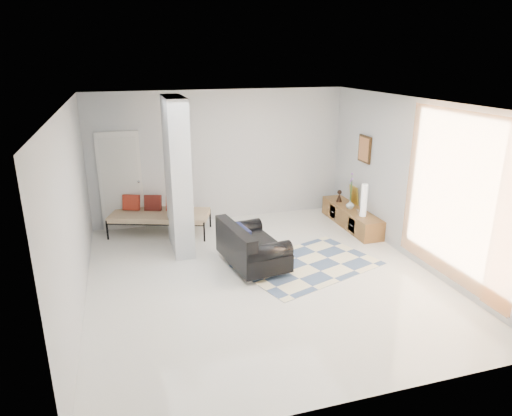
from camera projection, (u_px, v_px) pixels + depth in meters
name	position (u px, v px, depth m)	size (l,w,h in m)	color
floor	(262.00, 277.00, 7.51)	(6.00, 6.00, 0.00)	white
ceiling	(263.00, 103.00, 6.62)	(6.00, 6.00, 0.00)	white
wall_back	(220.00, 156.00, 9.79)	(6.00, 6.00, 0.00)	silver
wall_front	(357.00, 283.00, 4.34)	(6.00, 6.00, 0.00)	silver
wall_left	(73.00, 212.00, 6.31)	(6.00, 6.00, 0.00)	silver
wall_right	(415.00, 182.00, 7.81)	(6.00, 6.00, 0.00)	silver
partition_column	(178.00, 176.00, 8.22)	(0.35, 1.20, 2.80)	silver
hallway_door	(121.00, 181.00, 9.30)	(0.85, 0.06, 2.04)	silver
curtain	(458.00, 199.00, 6.73)	(2.55, 2.55, 0.00)	#FF9643
wall_art	(365.00, 149.00, 9.27)	(0.04, 0.45, 0.55)	#38220F
media_console	(351.00, 217.00, 9.67)	(0.45, 1.95, 0.80)	brown
loveseat	(250.00, 247.00, 7.77)	(1.02, 1.53, 0.76)	silver
daybed	(159.00, 214.00, 9.24)	(2.11, 1.43, 0.77)	black
area_rug	(308.00, 265.00, 7.92)	(2.30, 1.53, 0.01)	beige
cylinder_lamp	(364.00, 200.00, 9.05)	(0.12, 0.12, 0.66)	white
bronze_figurine	(339.00, 196.00, 10.01)	(0.13, 0.13, 0.26)	black
vase	(350.00, 205.00, 9.56)	(0.17, 0.17, 0.18)	silver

